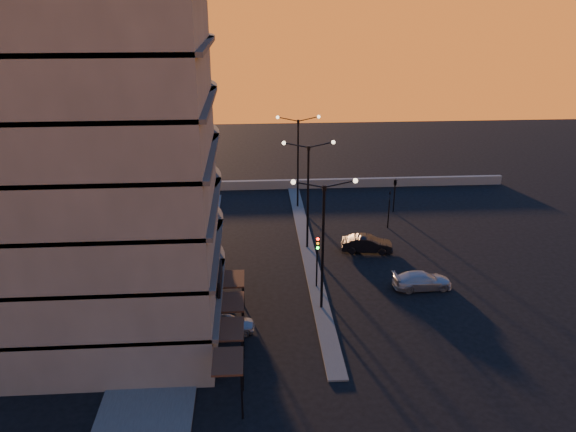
{
  "coord_description": "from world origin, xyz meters",
  "views": [
    {
      "loc": [
        -4.61,
        -33.84,
        20.55
      ],
      "look_at": [
        -1.87,
        6.96,
        4.25
      ],
      "focal_mm": 35.0,
      "sensor_mm": 36.0,
      "label": 1
    }
  ],
  "objects_px": {
    "car_sedan": "(367,244)",
    "streetlamp_mid": "(308,187)",
    "car_hatchback": "(226,324)",
    "car_wagon": "(422,280)",
    "traffic_light_main": "(317,253)"
  },
  "relations": [
    {
      "from": "car_sedan",
      "to": "streetlamp_mid",
      "type": "bearing_deg",
      "value": 86.37
    },
    {
      "from": "car_hatchback",
      "to": "car_wagon",
      "type": "distance_m",
      "value": 15.17
    },
    {
      "from": "traffic_light_main",
      "to": "car_sedan",
      "type": "height_order",
      "value": "traffic_light_main"
    },
    {
      "from": "streetlamp_mid",
      "to": "car_sedan",
      "type": "relative_size",
      "value": 2.22
    },
    {
      "from": "car_wagon",
      "to": "car_hatchback",
      "type": "bearing_deg",
      "value": 105.63
    },
    {
      "from": "traffic_light_main",
      "to": "car_sedan",
      "type": "distance_m",
      "value": 8.19
    },
    {
      "from": "traffic_light_main",
      "to": "car_wagon",
      "type": "height_order",
      "value": "traffic_light_main"
    },
    {
      "from": "traffic_light_main",
      "to": "car_hatchback",
      "type": "bearing_deg",
      "value": -140.19
    },
    {
      "from": "streetlamp_mid",
      "to": "traffic_light_main",
      "type": "relative_size",
      "value": 2.24
    },
    {
      "from": "streetlamp_mid",
      "to": "car_sedan",
      "type": "height_order",
      "value": "streetlamp_mid"
    },
    {
      "from": "streetlamp_mid",
      "to": "car_wagon",
      "type": "relative_size",
      "value": 2.16
    },
    {
      "from": "traffic_light_main",
      "to": "car_hatchback",
      "type": "distance_m",
      "value": 8.76
    },
    {
      "from": "streetlamp_mid",
      "to": "traffic_light_main",
      "type": "height_order",
      "value": "streetlamp_mid"
    },
    {
      "from": "car_sedan",
      "to": "car_hatchback",
      "type": "bearing_deg",
      "value": 142.97
    },
    {
      "from": "car_sedan",
      "to": "car_wagon",
      "type": "relative_size",
      "value": 0.98
    }
  ]
}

